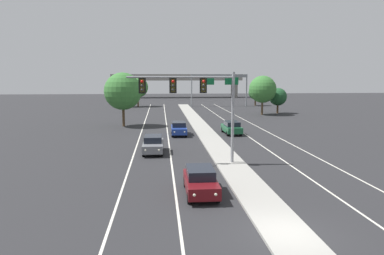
{
  "coord_description": "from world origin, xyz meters",
  "views": [
    {
      "loc": [
        -5.53,
        -14.67,
        7.01
      ],
      "look_at": [
        -3.2,
        11.71,
        3.2
      ],
      "focal_mm": 33.4,
      "sensor_mm": 36.0,
      "label": 1
    }
  ],
  "objects_px": {
    "car_receding_green": "(232,127)",
    "tree_far_right_b": "(263,89)",
    "tree_far_right_a": "(278,97)",
    "tree_far_left_c": "(138,87)",
    "tree_far_left_b": "(123,91)",
    "highway_sign_gantry": "(219,80)",
    "tree_far_left_a": "(127,89)",
    "tree_far_right_c": "(255,93)",
    "car_oncoming_darkred": "(201,181)",
    "car_oncoming_blue": "(179,128)",
    "car_oncoming_grey": "(153,144)",
    "overhead_signal_mast": "(196,96)"
  },
  "relations": [
    {
      "from": "tree_far_left_c",
      "to": "tree_far_left_b",
      "type": "bearing_deg",
      "value": -90.03
    },
    {
      "from": "tree_far_right_a",
      "to": "tree_far_right_c",
      "type": "relative_size",
      "value": 1.0
    },
    {
      "from": "car_oncoming_grey",
      "to": "tree_far_left_c",
      "type": "distance_m",
      "value": 51.59
    },
    {
      "from": "car_oncoming_blue",
      "to": "tree_far_right_b",
      "type": "distance_m",
      "value": 27.13
    },
    {
      "from": "car_receding_green",
      "to": "tree_far_right_c",
      "type": "relative_size",
      "value": 0.94
    },
    {
      "from": "tree_far_right_c",
      "to": "tree_far_left_b",
      "type": "bearing_deg",
      "value": -129.83
    },
    {
      "from": "tree_far_right_b",
      "to": "car_receding_green",
      "type": "bearing_deg",
      "value": -115.06
    },
    {
      "from": "highway_sign_gantry",
      "to": "tree_far_right_c",
      "type": "relative_size",
      "value": 2.76
    },
    {
      "from": "highway_sign_gantry",
      "to": "car_oncoming_grey",
      "type": "bearing_deg",
      "value": -106.01
    },
    {
      "from": "tree_far_left_c",
      "to": "tree_far_right_a",
      "type": "bearing_deg",
      "value": -32.92
    },
    {
      "from": "tree_far_right_a",
      "to": "tree_far_right_c",
      "type": "xyz_separation_m",
      "value": [
        0.5,
        18.0,
        -0.01
      ]
    },
    {
      "from": "tree_far_right_b",
      "to": "tree_far_right_c",
      "type": "distance_m",
      "value": 20.83
    },
    {
      "from": "car_oncoming_darkred",
      "to": "tree_far_right_c",
      "type": "bearing_deg",
      "value": 72.21
    },
    {
      "from": "tree_far_left_a",
      "to": "tree_far_right_a",
      "type": "xyz_separation_m",
      "value": [
        29.89,
        -17.25,
        -0.85
      ]
    },
    {
      "from": "overhead_signal_mast",
      "to": "car_receding_green",
      "type": "distance_m",
      "value": 16.58
    },
    {
      "from": "tree_far_right_b",
      "to": "tree_far_left_a",
      "type": "height_order",
      "value": "tree_far_right_b"
    },
    {
      "from": "highway_sign_gantry",
      "to": "tree_far_right_b",
      "type": "bearing_deg",
      "value": -76.01
    },
    {
      "from": "overhead_signal_mast",
      "to": "tree_far_left_a",
      "type": "distance_m",
      "value": 56.58
    },
    {
      "from": "car_receding_green",
      "to": "highway_sign_gantry",
      "type": "distance_m",
      "value": 41.04
    },
    {
      "from": "tree_far_left_c",
      "to": "tree_far_right_c",
      "type": "bearing_deg",
      "value": 0.56
    },
    {
      "from": "car_oncoming_grey",
      "to": "highway_sign_gantry",
      "type": "xyz_separation_m",
      "value": [
        14.45,
        50.37,
        5.34
      ]
    },
    {
      "from": "car_receding_green",
      "to": "tree_far_right_b",
      "type": "xyz_separation_m",
      "value": [
        9.9,
        21.18,
        3.84
      ]
    },
    {
      "from": "car_receding_green",
      "to": "highway_sign_gantry",
      "type": "xyz_separation_m",
      "value": [
        5.13,
        40.36,
        5.34
      ]
    },
    {
      "from": "car_oncoming_grey",
      "to": "tree_far_right_b",
      "type": "relative_size",
      "value": 0.63
    },
    {
      "from": "tree_far_left_a",
      "to": "car_oncoming_blue",
      "type": "bearing_deg",
      "value": -76.45
    },
    {
      "from": "highway_sign_gantry",
      "to": "tree_far_left_a",
      "type": "height_order",
      "value": "highway_sign_gantry"
    },
    {
      "from": "tree_far_right_a",
      "to": "tree_far_left_c",
      "type": "bearing_deg",
      "value": 147.08
    },
    {
      "from": "car_receding_green",
      "to": "tree_far_left_a",
      "type": "bearing_deg",
      "value": 111.79
    },
    {
      "from": "car_oncoming_grey",
      "to": "tree_far_left_a",
      "type": "bearing_deg",
      "value": 97.82
    },
    {
      "from": "tree_far_left_c",
      "to": "tree_far_right_a",
      "type": "distance_m",
      "value": 32.65
    },
    {
      "from": "overhead_signal_mast",
      "to": "highway_sign_gantry",
      "type": "distance_m",
      "value": 56.25
    },
    {
      "from": "highway_sign_gantry",
      "to": "tree_far_left_a",
      "type": "xyz_separation_m",
      "value": [
        -21.42,
        0.41,
        -2.17
      ]
    },
    {
      "from": "tree_far_left_b",
      "to": "tree_far_left_c",
      "type": "xyz_separation_m",
      "value": [
        0.01,
        33.18,
        -0.43
      ]
    },
    {
      "from": "highway_sign_gantry",
      "to": "tree_far_left_b",
      "type": "height_order",
      "value": "tree_far_left_b"
    },
    {
      "from": "tree_far_right_b",
      "to": "tree_far_left_a",
      "type": "relative_size",
      "value": 1.16
    },
    {
      "from": "car_receding_green",
      "to": "tree_far_right_b",
      "type": "bearing_deg",
      "value": 64.94
    },
    {
      "from": "car_oncoming_darkred",
      "to": "tree_far_right_c",
      "type": "height_order",
      "value": "tree_far_right_c"
    },
    {
      "from": "car_oncoming_grey",
      "to": "tree_far_right_c",
      "type": "bearing_deg",
      "value": 65.56
    },
    {
      "from": "car_receding_green",
      "to": "tree_far_left_b",
      "type": "bearing_deg",
      "value": 149.7
    },
    {
      "from": "overhead_signal_mast",
      "to": "car_oncoming_blue",
      "type": "xyz_separation_m",
      "value": [
        -0.62,
        14.67,
        -4.68
      ]
    },
    {
      "from": "car_oncoming_darkred",
      "to": "tree_far_left_b",
      "type": "bearing_deg",
      "value": 104.08
    },
    {
      "from": "car_oncoming_darkred",
      "to": "tree_far_left_b",
      "type": "distance_m",
      "value": 31.23
    },
    {
      "from": "tree_far_right_c",
      "to": "car_oncoming_darkred",
      "type": "bearing_deg",
      "value": -107.79
    },
    {
      "from": "highway_sign_gantry",
      "to": "tree_far_right_c",
      "type": "xyz_separation_m",
      "value": [
        8.96,
        1.16,
        -3.03
      ]
    },
    {
      "from": "car_oncoming_grey",
      "to": "tree_far_left_b",
      "type": "relative_size",
      "value": 0.6
    },
    {
      "from": "overhead_signal_mast",
      "to": "car_oncoming_grey",
      "type": "relative_size",
      "value": 1.86
    },
    {
      "from": "tree_far_right_b",
      "to": "car_oncoming_grey",
      "type": "bearing_deg",
      "value": -121.66
    },
    {
      "from": "car_oncoming_darkred",
      "to": "car_oncoming_blue",
      "type": "distance_m",
      "value": 21.83
    },
    {
      "from": "tree_far_left_a",
      "to": "tree_far_right_c",
      "type": "xyz_separation_m",
      "value": [
        30.39,
        0.75,
        -0.86
      ]
    },
    {
      "from": "car_oncoming_darkred",
      "to": "car_oncoming_grey",
      "type": "relative_size",
      "value": 1.0
    }
  ]
}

